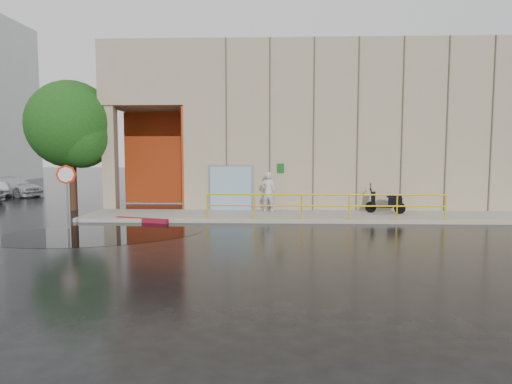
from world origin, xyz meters
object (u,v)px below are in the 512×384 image
scooter (386,196)px  tree_near (74,128)px  red_curb (142,220)px  stop_sign (66,182)px  person (268,192)px  car_c (12,187)px

scooter → tree_near: size_ratio=0.28×
scooter → red_curb: (-10.32, -1.96, -0.83)m
scooter → stop_sign: size_ratio=0.74×
person → tree_near: bearing=2.0°
scooter → tree_near: 14.95m
scooter → stop_sign: bearing=-147.8°
scooter → stop_sign: (-12.63, -3.58, 0.84)m
red_curb → car_c: bearing=138.2°
car_c → tree_near: size_ratio=0.68×
stop_sign → car_c: size_ratio=0.56×
stop_sign → scooter: bearing=8.7°
red_curb → tree_near: size_ratio=0.38×
car_c → person: bearing=-97.4°
scooter → red_curb: scooter is taller
person → car_c: size_ratio=0.43×
car_c → tree_near: tree_near is taller
scooter → car_c: 22.95m
person → scooter: (5.19, -0.31, -0.14)m
red_curb → tree_near: tree_near is taller
stop_sign → red_curb: stop_sign is taller
stop_sign → tree_near: (-1.92, 5.14, 2.23)m
scooter → tree_near: bearing=-169.8°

